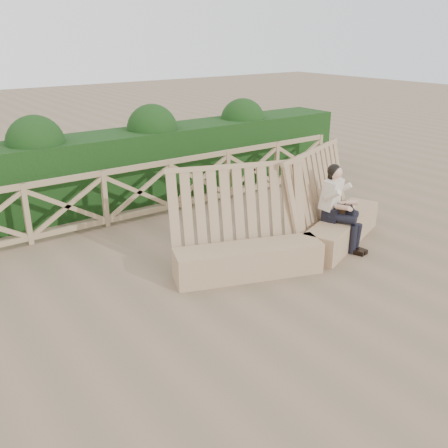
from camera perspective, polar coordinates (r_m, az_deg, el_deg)
ground at (r=7.36m, az=3.18°, el=-7.12°), size 60.00×60.00×0.00m
bench at (r=8.22m, az=8.19°, el=-1.03°), size 4.40×1.51×1.62m
woman at (r=8.57m, az=12.88°, el=2.28°), size 0.53×0.90×1.45m
guardrail at (r=9.89m, az=-9.69°, el=3.62°), size 10.10×0.09×1.10m
hedge at (r=10.88m, az=-12.64°, el=6.10°), size 12.00×1.20×1.50m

